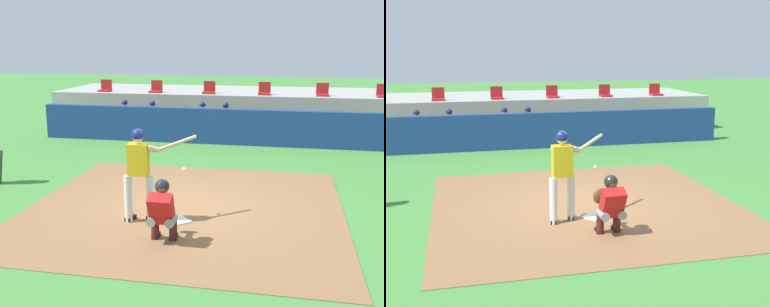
# 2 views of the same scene
# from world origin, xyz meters

# --- Properties ---
(ground_plane) EXTENTS (80.00, 80.00, 0.00)m
(ground_plane) POSITION_xyz_m (0.00, 0.00, 0.00)
(ground_plane) COLOR #428438
(dirt_infield) EXTENTS (6.40, 6.40, 0.01)m
(dirt_infield) POSITION_xyz_m (0.00, 0.00, 0.01)
(dirt_infield) COLOR olive
(dirt_infield) RESTS_ON ground
(home_plate) EXTENTS (0.62, 0.62, 0.02)m
(home_plate) POSITION_xyz_m (0.00, -0.80, 0.02)
(home_plate) COLOR white
(home_plate) RESTS_ON dirt_infield
(batter_at_plate) EXTENTS (1.26, 0.86, 1.80)m
(batter_at_plate) POSITION_xyz_m (-0.67, -0.88, 1.04)
(batter_at_plate) COLOR silver
(batter_at_plate) RESTS_ON ground
(catcher_crouched) EXTENTS (0.49, 1.68, 1.13)m
(catcher_crouched) POSITION_xyz_m (-0.01, -1.77, 0.61)
(catcher_crouched) COLOR gray
(catcher_crouched) RESTS_ON ground
(dugout_wall) EXTENTS (13.00, 0.30, 1.20)m
(dugout_wall) POSITION_xyz_m (0.00, 6.50, 0.60)
(dugout_wall) COLOR navy
(dugout_wall) RESTS_ON ground
(dugout_bench) EXTENTS (11.80, 0.44, 0.45)m
(dugout_bench) POSITION_xyz_m (0.00, 7.50, 0.23)
(dugout_bench) COLOR olive
(dugout_bench) RESTS_ON ground
(dugout_player_0) EXTENTS (0.49, 0.70, 1.30)m
(dugout_player_0) POSITION_xyz_m (-3.92, 7.34, 0.67)
(dugout_player_0) COLOR #939399
(dugout_player_0) RESTS_ON ground
(dugout_player_1) EXTENTS (0.49, 0.70, 1.30)m
(dugout_player_1) POSITION_xyz_m (-2.86, 7.34, 0.67)
(dugout_player_1) COLOR #939399
(dugout_player_1) RESTS_ON ground
(dugout_player_2) EXTENTS (0.49, 0.70, 1.30)m
(dugout_player_2) POSITION_xyz_m (-1.00, 7.34, 0.67)
(dugout_player_2) COLOR #939399
(dugout_player_2) RESTS_ON ground
(dugout_player_3) EXTENTS (0.49, 0.70, 1.30)m
(dugout_player_3) POSITION_xyz_m (-0.17, 7.34, 0.67)
(dugout_player_3) COLOR #939399
(dugout_player_3) RESTS_ON ground
(stands_platform) EXTENTS (15.00, 4.40, 1.40)m
(stands_platform) POSITION_xyz_m (0.00, 10.90, 0.70)
(stands_platform) COLOR #9E9E99
(stands_platform) RESTS_ON ground
(stadium_seat_1) EXTENTS (0.46, 0.46, 0.48)m
(stadium_seat_1) POSITION_xyz_m (-3.25, 9.38, 1.53)
(stadium_seat_1) COLOR #A51E1E
(stadium_seat_1) RESTS_ON stands_platform
(stadium_seat_2) EXTENTS (0.46, 0.46, 0.48)m
(stadium_seat_2) POSITION_xyz_m (-1.08, 9.38, 1.53)
(stadium_seat_2) COLOR #A51E1E
(stadium_seat_2) RESTS_ON stands_platform
(stadium_seat_3) EXTENTS (0.46, 0.46, 0.48)m
(stadium_seat_3) POSITION_xyz_m (1.08, 9.38, 1.53)
(stadium_seat_3) COLOR #A51E1E
(stadium_seat_3) RESTS_ON stands_platform
(stadium_seat_4) EXTENTS (0.46, 0.46, 0.48)m
(stadium_seat_4) POSITION_xyz_m (3.25, 9.38, 1.53)
(stadium_seat_4) COLOR #A51E1E
(stadium_seat_4) RESTS_ON stands_platform
(stadium_seat_5) EXTENTS (0.46, 0.46, 0.48)m
(stadium_seat_5) POSITION_xyz_m (5.42, 9.38, 1.53)
(stadium_seat_5) COLOR #A51E1E
(stadium_seat_5) RESTS_ON stands_platform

